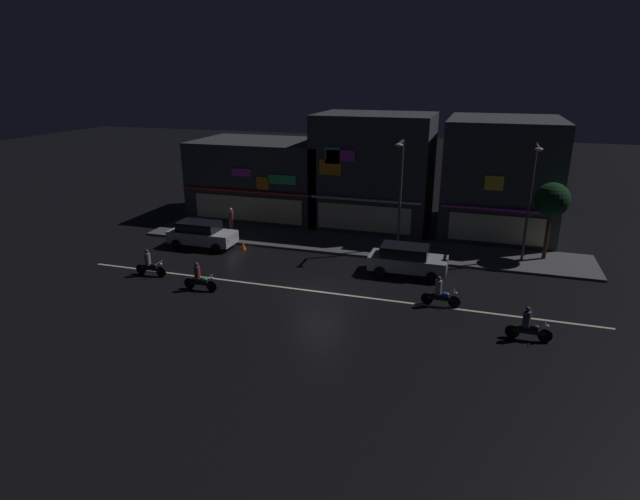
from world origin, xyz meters
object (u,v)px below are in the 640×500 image
motorcycle_lead (528,326)px  motorcycle_trailing_far (150,265)px  parked_car_near_kerb (407,260)px  parked_car_trailing (202,234)px  motorcycle_opposite_lane (199,279)px  streetlamp_mid (531,193)px  pedestrian_on_sidewalk (231,223)px  motorcycle_following (440,294)px  streetlamp_west (400,186)px  traffic_cone (243,245)px

motorcycle_lead → motorcycle_trailing_far: (-19.67, 1.58, 0.00)m
parked_car_near_kerb → parked_car_trailing: 13.47m
parked_car_near_kerb → motorcycle_opposite_lane: parked_car_near_kerb is taller
streetlamp_mid → pedestrian_on_sidewalk: (-18.74, -0.69, -3.17)m
pedestrian_on_sidewalk → parked_car_trailing: bearing=-67.3°
motorcycle_following → motorcycle_opposite_lane: 12.25m
streetlamp_west → motorcycle_trailing_far: bearing=-146.7°
motorcycle_following → traffic_cone: size_ratio=3.45×
pedestrian_on_sidewalk → motorcycle_trailing_far: bearing=-52.5°
pedestrian_on_sidewalk → motorcycle_trailing_far: (-1.23, -7.66, -0.44)m
streetlamp_west → motorcycle_trailing_far: size_ratio=3.62×
motorcycle_lead → traffic_cone: size_ratio=3.45×
parked_car_trailing → motorcycle_trailing_far: 5.38m
streetlamp_west → motorcycle_opposite_lane: (-8.81, -9.21, -3.58)m
parked_car_trailing → streetlamp_mid: bearing=-171.4°
motorcycle_lead → motorcycle_following: (-3.86, 2.36, 0.00)m
streetlamp_west → parked_car_near_kerb: streetlamp_west is taller
pedestrian_on_sidewalk → motorcycle_lead: (18.44, -9.24, -0.44)m
pedestrian_on_sidewalk → traffic_cone: size_ratio=3.62×
traffic_cone → motorcycle_following: bearing=-20.8°
streetlamp_west → motorcycle_trailing_far: 15.38m
streetlamp_west → streetlamp_mid: bearing=1.0°
streetlamp_west → streetlamp_mid: (7.46, 0.13, 0.03)m
parked_car_near_kerb → motorcycle_following: (2.16, -3.70, -0.24)m
parked_car_near_kerb → motorcycle_lead: size_ratio=2.26×
motorcycle_lead → motorcycle_opposite_lane: size_ratio=1.00×
streetlamp_mid → pedestrian_on_sidewalk: bearing=-177.9°
streetlamp_west → motorcycle_opposite_lane: bearing=-133.7°
parked_car_near_kerb → traffic_cone: size_ratio=7.82×
motorcycle_trailing_far → parked_car_near_kerb: bearing=-164.7°
streetlamp_mid → parked_car_near_kerb: (-6.31, -3.87, -3.37)m
parked_car_trailing → motorcycle_lead: (19.46, -6.96, -0.24)m
streetlamp_west → traffic_cone: (-9.49, -2.58, -3.94)m
motorcycle_following → parked_car_trailing: bearing=167.1°
motorcycle_following → traffic_cone: bearing=162.7°
motorcycle_following → motorcycle_opposite_lane: size_ratio=1.00×
motorcycle_following → parked_car_near_kerb: bearing=123.8°
parked_car_trailing → motorcycle_following: bearing=163.6°
motorcycle_following → motorcycle_trailing_far: same height
streetlamp_west → traffic_cone: bearing=-164.8°
motorcycle_lead → motorcycle_following: 4.52m
streetlamp_mid → parked_car_near_kerb: 8.13m
motorcycle_lead → motorcycle_trailing_far: bearing=-0.5°
motorcycle_following → motorcycle_opposite_lane: same height
parked_car_near_kerb → motorcycle_lead: parked_car_near_kerb is taller
motorcycle_following → motorcycle_trailing_far: (-15.81, -0.78, 0.00)m
streetlamp_west → parked_car_trailing: 13.05m
streetlamp_mid → traffic_cone: size_ratio=12.60×
streetlamp_mid → traffic_cone: (-16.95, -2.71, -3.96)m
parked_car_near_kerb → parked_car_trailing: (-13.44, 0.90, 0.00)m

